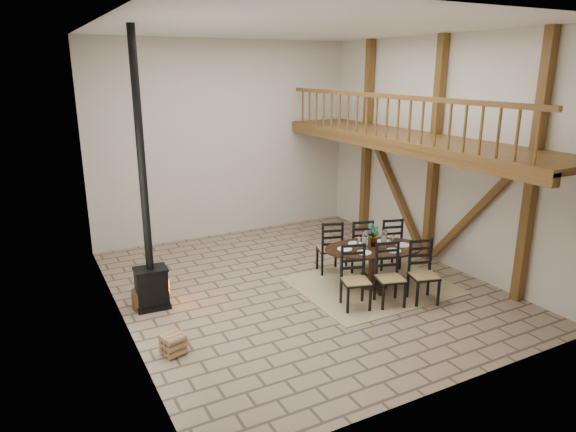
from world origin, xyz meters
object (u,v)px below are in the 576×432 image
log_basket (146,298)px  log_stack (173,344)px  wood_stove (149,250)px  dining_table (373,266)px

log_basket → log_stack: bearing=-90.4°
wood_stove → log_stack: 2.04m
dining_table → wood_stove: wood_stove is taller
log_basket → log_stack: (-0.01, -1.85, -0.02)m
dining_table → log_stack: dining_table is taller
wood_stove → log_basket: 0.96m
log_basket → log_stack: log_basket is taller
dining_table → log_stack: (-4.33, -0.66, -0.27)m
wood_stove → log_stack: size_ratio=12.10×
wood_stove → log_basket: wood_stove is taller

